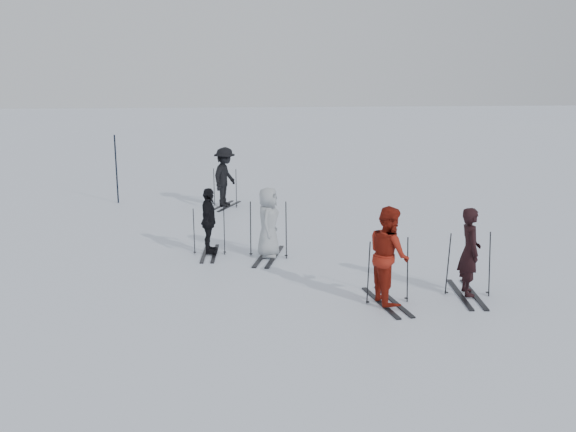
{
  "coord_description": "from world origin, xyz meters",
  "views": [
    {
      "loc": [
        -1.39,
        -13.04,
        4.25
      ],
      "look_at": [
        0.0,
        1.0,
        1.0
      ],
      "focal_mm": 40.0,
      "sensor_mm": 36.0,
      "label": 1
    }
  ],
  "objects_px": {
    "skier_red": "(389,256)",
    "piste_marker": "(116,169)",
    "skier_uphill_far": "(225,178)",
    "skier_grey": "(268,223)",
    "skier_near_dark": "(470,253)",
    "skier_uphill_left": "(209,222)"
  },
  "relations": [
    {
      "from": "skier_near_dark",
      "to": "skier_uphill_left",
      "type": "xyz_separation_m",
      "value": [
        -4.98,
        3.3,
        -0.07
      ]
    },
    {
      "from": "skier_near_dark",
      "to": "skier_red",
      "type": "bearing_deg",
      "value": 104.61
    },
    {
      "from": "skier_uphill_left",
      "to": "skier_uphill_far",
      "type": "bearing_deg",
      "value": -0.37
    },
    {
      "from": "skier_uphill_left",
      "to": "skier_near_dark",
      "type": "bearing_deg",
      "value": -119.75
    },
    {
      "from": "skier_red",
      "to": "skier_uphill_far",
      "type": "distance_m",
      "value": 9.36
    },
    {
      "from": "skier_grey",
      "to": "skier_uphill_far",
      "type": "relative_size",
      "value": 0.87
    },
    {
      "from": "skier_grey",
      "to": "piste_marker",
      "type": "distance_m",
      "value": 7.95
    },
    {
      "from": "skier_red",
      "to": "skier_uphill_left",
      "type": "distance_m",
      "value": 4.89
    },
    {
      "from": "skier_uphill_far",
      "to": "skier_red",
      "type": "bearing_deg",
      "value": -136.74
    },
    {
      "from": "skier_red",
      "to": "skier_near_dark",
      "type": "bearing_deg",
      "value": -90.2
    },
    {
      "from": "skier_uphill_far",
      "to": "piste_marker",
      "type": "relative_size",
      "value": 0.84
    },
    {
      "from": "piste_marker",
      "to": "skier_uphill_left",
      "type": "bearing_deg",
      "value": -63.73
    },
    {
      "from": "skier_red",
      "to": "piste_marker",
      "type": "relative_size",
      "value": 0.82
    },
    {
      "from": "skier_near_dark",
      "to": "skier_grey",
      "type": "xyz_separation_m",
      "value": [
        -3.62,
        2.93,
        -0.04
      ]
    },
    {
      "from": "skier_red",
      "to": "skier_grey",
      "type": "distance_m",
      "value": 3.76
    },
    {
      "from": "skier_red",
      "to": "piste_marker",
      "type": "bearing_deg",
      "value": 24.35
    },
    {
      "from": "skier_near_dark",
      "to": "skier_red",
      "type": "distance_m",
      "value": 1.65
    },
    {
      "from": "skier_red",
      "to": "skier_uphill_far",
      "type": "relative_size",
      "value": 0.98
    },
    {
      "from": "skier_red",
      "to": "skier_uphill_left",
      "type": "bearing_deg",
      "value": 34.36
    },
    {
      "from": "skier_grey",
      "to": "skier_uphill_far",
      "type": "bearing_deg",
      "value": 25.3
    },
    {
      "from": "skier_red",
      "to": "skier_uphill_far",
      "type": "height_order",
      "value": "skier_uphill_far"
    },
    {
      "from": "skier_grey",
      "to": "piste_marker",
      "type": "height_order",
      "value": "piste_marker"
    }
  ]
}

